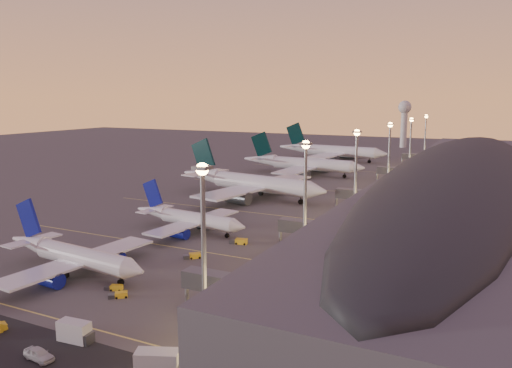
% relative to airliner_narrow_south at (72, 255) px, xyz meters
% --- Properties ---
extents(ground, '(700.00, 700.00, 0.00)m').
position_rel_airliner_narrow_south_xyz_m(ground, '(2.75, 28.07, -3.57)').
color(ground, '#454340').
extents(airliner_narrow_south, '(38.72, 34.71, 13.82)m').
position_rel_airliner_narrow_south_xyz_m(airliner_narrow_south, '(0.00, 0.00, 0.00)').
color(airliner_narrow_south, silver).
rests_on(airliner_narrow_south, ground).
extents(airliner_narrow_north, '(35.93, 32.24, 12.83)m').
position_rel_airliner_narrow_south_xyz_m(airliner_narrow_north, '(2.91, 36.83, -0.26)').
color(airliner_narrow_north, silver).
rests_on(airliner_narrow_north, ground).
extents(airliner_wide_near, '(61.71, 56.92, 19.80)m').
position_rel_airliner_narrow_south_xyz_m(airliner_wide_near, '(-3.79, 84.66, 1.52)').
color(airliner_wide_near, silver).
rests_on(airliner_wide_near, ground).
extents(airliner_wide_mid, '(59.11, 53.79, 18.93)m').
position_rel_airliner_narrow_south_xyz_m(airliner_wide_mid, '(-5.85, 140.73, 1.30)').
color(airliner_wide_mid, silver).
rests_on(airliner_wide_mid, ground).
extents(airliner_wide_far, '(64.21, 58.77, 20.53)m').
position_rel_airliner_narrow_south_xyz_m(airliner_wide_far, '(-9.98, 196.42, 1.71)').
color(airliner_wide_far, silver).
rests_on(airliner_wide_far, ground).
extents(terminal_building, '(56.35, 255.00, 17.46)m').
position_rel_airliner_narrow_south_xyz_m(terminal_building, '(64.58, 100.54, 5.21)').
color(terminal_building, '#4A4A4F').
rests_on(terminal_building, ground).
extents(light_masts, '(2.20, 217.20, 25.90)m').
position_rel_airliner_narrow_south_xyz_m(light_masts, '(38.75, 93.07, 13.98)').
color(light_masts, gray).
rests_on(light_masts, ground).
extents(radar_tower, '(9.00, 9.00, 32.50)m').
position_rel_airliner_narrow_south_xyz_m(radar_tower, '(12.75, 288.07, 18.30)').
color(radar_tower, silver).
rests_on(radar_tower, ground).
extents(lane_markings, '(90.00, 180.36, 0.00)m').
position_rel_airliner_narrow_south_xyz_m(lane_markings, '(2.75, 68.07, -3.57)').
color(lane_markings, '#D8C659').
rests_on(lane_markings, ground).
extents(baggage_tug_a, '(3.44, 2.28, 0.96)m').
position_rel_airliner_narrow_south_xyz_m(baggage_tug_a, '(13.96, -3.58, -3.14)').
color(baggage_tug_a, yellow).
rests_on(baggage_tug_a, ground).
extents(baggage_tug_b, '(3.32, 3.06, 0.97)m').
position_rel_airliner_narrow_south_xyz_m(baggage_tug_b, '(17.03, -5.87, -3.13)').
color(baggage_tug_b, yellow).
rests_on(baggage_tug_b, ground).
extents(baggage_tug_c, '(4.45, 2.50, 1.25)m').
position_rel_airliner_narrow_south_xyz_m(baggage_tug_c, '(20.50, 32.30, -3.00)').
color(baggage_tug_c, yellow).
rests_on(baggage_tug_c, ground).
extents(catering_truck_a, '(5.43, 2.51, 2.97)m').
position_rel_airliner_narrow_south_xyz_m(catering_truck_a, '(22.48, -20.93, -2.19)').
color(catering_truck_a, silver).
rests_on(catering_truck_a, ground).
extents(catering_truck_b, '(6.44, 4.44, 3.38)m').
position_rel_airliner_narrow_south_xyz_m(catering_truck_b, '(39.00, -22.96, -1.99)').
color(catering_truck_b, silver).
rests_on(catering_truck_b, ground).
extents(baggage_tug_d, '(3.73, 3.59, 1.12)m').
position_rel_airliner_narrow_south_xyz_m(baggage_tug_d, '(16.60, 18.15, -3.06)').
color(baggage_tug_d, yellow).
rests_on(baggage_tug_d, ground).
extents(service_van_e, '(5.00, 2.41, 1.64)m').
position_rel_airliner_narrow_south_xyz_m(service_van_e, '(22.04, -27.01, -2.75)').
color(service_van_e, silver).
rests_on(service_van_e, ground).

